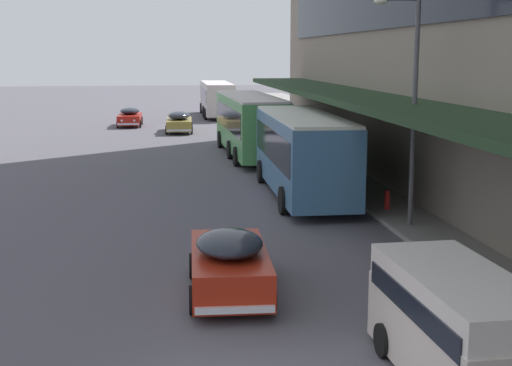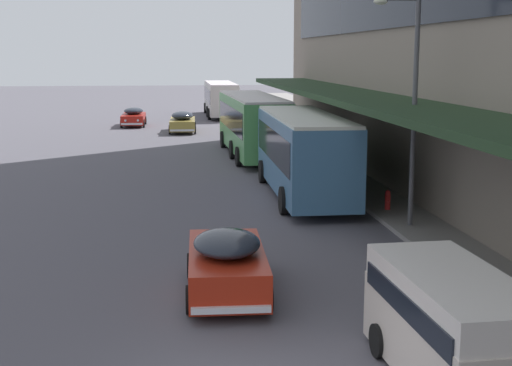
{
  "view_description": "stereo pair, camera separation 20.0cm",
  "coord_description": "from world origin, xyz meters",
  "px_view_note": "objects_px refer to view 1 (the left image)",
  "views": [
    {
      "loc": [
        -1.27,
        -10.64,
        5.6
      ],
      "look_at": [
        1.85,
        12.57,
        1.35
      ],
      "focal_mm": 50.0,
      "sensor_mm": 36.0,
      "label": 1
    },
    {
      "loc": [
        -1.07,
        -10.66,
        5.6
      ],
      "look_at": [
        1.85,
        12.57,
        1.35
      ],
      "focal_mm": 50.0,
      "sensor_mm": 36.0,
      "label": 2
    }
  ],
  "objects_px": {
    "transit_bus_kerbside_front": "(302,150)",
    "transit_bus_kerbside_rear": "(217,97)",
    "sedan_trailing_mid": "(229,263)",
    "street_lamp": "(410,95)",
    "sedan_far_back": "(179,122)",
    "vw_van": "(455,320)",
    "fire_hydrant": "(387,200)",
    "sedan_lead_mid": "(130,117)",
    "transit_bus_kerbside_far": "(250,122)"
  },
  "relations": [
    {
      "from": "fire_hydrant",
      "to": "sedan_lead_mid",
      "type": "bearing_deg",
      "value": 107.41
    },
    {
      "from": "transit_bus_kerbside_far",
      "to": "sedan_lead_mid",
      "type": "relative_size",
      "value": 2.6
    },
    {
      "from": "sedan_far_back",
      "to": "street_lamp",
      "type": "distance_m",
      "value": 31.18
    },
    {
      "from": "sedan_trailing_mid",
      "to": "street_lamp",
      "type": "xyz_separation_m",
      "value": [
        6.25,
        5.54,
        3.55
      ]
    },
    {
      "from": "transit_bus_kerbside_front",
      "to": "street_lamp",
      "type": "xyz_separation_m",
      "value": [
        2.26,
        -5.71,
        2.44
      ]
    },
    {
      "from": "vw_van",
      "to": "street_lamp",
      "type": "height_order",
      "value": "street_lamp"
    },
    {
      "from": "transit_bus_kerbside_rear",
      "to": "fire_hydrant",
      "type": "height_order",
      "value": "transit_bus_kerbside_rear"
    },
    {
      "from": "transit_bus_kerbside_front",
      "to": "sedan_lead_mid",
      "type": "height_order",
      "value": "transit_bus_kerbside_front"
    },
    {
      "from": "sedan_far_back",
      "to": "vw_van",
      "type": "xyz_separation_m",
      "value": [
        3.58,
        -40.85,
        0.34
      ]
    },
    {
      "from": "transit_bus_kerbside_front",
      "to": "sedan_lead_mid",
      "type": "bearing_deg",
      "value": 104.96
    },
    {
      "from": "sedan_lead_mid",
      "to": "sedan_trailing_mid",
      "type": "bearing_deg",
      "value": -84.54
    },
    {
      "from": "transit_bus_kerbside_front",
      "to": "sedan_far_back",
      "type": "bearing_deg",
      "value": 99.61
    },
    {
      "from": "fire_hydrant",
      "to": "street_lamp",
      "type": "bearing_deg",
      "value": -93.92
    },
    {
      "from": "transit_bus_kerbside_front",
      "to": "fire_hydrant",
      "type": "bearing_deg",
      "value": -54.05
    },
    {
      "from": "sedan_lead_mid",
      "to": "fire_hydrant",
      "type": "relative_size",
      "value": 6.32
    },
    {
      "from": "vw_van",
      "to": "sedan_trailing_mid",
      "type": "bearing_deg",
      "value": 124.26
    },
    {
      "from": "sedan_lead_mid",
      "to": "sedan_far_back",
      "type": "bearing_deg",
      "value": -53.1
    },
    {
      "from": "sedan_far_back",
      "to": "transit_bus_kerbside_front",
      "type": "bearing_deg",
      "value": -80.39
    },
    {
      "from": "sedan_trailing_mid",
      "to": "fire_hydrant",
      "type": "relative_size",
      "value": 6.28
    },
    {
      "from": "street_lamp",
      "to": "fire_hydrant",
      "type": "height_order",
      "value": "street_lamp"
    },
    {
      "from": "transit_bus_kerbside_rear",
      "to": "vw_van",
      "type": "relative_size",
      "value": 2.38
    },
    {
      "from": "sedan_far_back",
      "to": "sedan_lead_mid",
      "type": "bearing_deg",
      "value": 126.9
    },
    {
      "from": "transit_bus_kerbside_rear",
      "to": "sedan_trailing_mid",
      "type": "bearing_deg",
      "value": -94.21
    },
    {
      "from": "fire_hydrant",
      "to": "transit_bus_kerbside_front",
      "type": "bearing_deg",
      "value": 125.95
    },
    {
      "from": "sedan_trailing_mid",
      "to": "fire_hydrant",
      "type": "bearing_deg",
      "value": 51.01
    },
    {
      "from": "transit_bus_kerbside_front",
      "to": "vw_van",
      "type": "relative_size",
      "value": 2.14
    },
    {
      "from": "transit_bus_kerbside_front",
      "to": "sedan_trailing_mid",
      "type": "xyz_separation_m",
      "value": [
        -3.99,
        -11.25,
        -1.11
      ]
    },
    {
      "from": "transit_bus_kerbside_far",
      "to": "vw_van",
      "type": "bearing_deg",
      "value": -89.93
    },
    {
      "from": "vw_van",
      "to": "street_lamp",
      "type": "bearing_deg",
      "value": 74.95
    },
    {
      "from": "transit_bus_kerbside_rear",
      "to": "street_lamp",
      "type": "relative_size",
      "value": 1.52
    },
    {
      "from": "transit_bus_kerbside_front",
      "to": "transit_bus_kerbside_rear",
      "type": "distance_m",
      "value": 37.47
    },
    {
      "from": "transit_bus_kerbside_rear",
      "to": "fire_hydrant",
      "type": "xyz_separation_m",
      "value": [
        2.82,
        -40.8,
        -1.27
      ]
    },
    {
      "from": "vw_van",
      "to": "street_lamp",
      "type": "xyz_separation_m",
      "value": [
        2.84,
        10.55,
        3.23
      ]
    },
    {
      "from": "sedan_trailing_mid",
      "to": "fire_hydrant",
      "type": "distance_m",
      "value": 10.19
    },
    {
      "from": "sedan_trailing_mid",
      "to": "sedan_far_back",
      "type": "bearing_deg",
      "value": 90.28
    },
    {
      "from": "sedan_trailing_mid",
      "to": "transit_bus_kerbside_front",
      "type": "bearing_deg",
      "value": 70.47
    },
    {
      "from": "sedan_trailing_mid",
      "to": "sedan_far_back",
      "type": "height_order",
      "value": "sedan_trailing_mid"
    },
    {
      "from": "transit_bus_kerbside_rear",
      "to": "street_lamp",
      "type": "height_order",
      "value": "street_lamp"
    },
    {
      "from": "transit_bus_kerbside_front",
      "to": "transit_bus_kerbside_rear",
      "type": "height_order",
      "value": "transit_bus_kerbside_front"
    },
    {
      "from": "sedan_trailing_mid",
      "to": "street_lamp",
      "type": "relative_size",
      "value": 0.61
    },
    {
      "from": "transit_bus_kerbside_front",
      "to": "sedan_trailing_mid",
      "type": "relative_size",
      "value": 2.24
    },
    {
      "from": "transit_bus_kerbside_rear",
      "to": "sedan_far_back",
      "type": "relative_size",
      "value": 2.25
    },
    {
      "from": "sedan_lead_mid",
      "to": "street_lamp",
      "type": "bearing_deg",
      "value": -73.94
    },
    {
      "from": "transit_bus_kerbside_far",
      "to": "fire_hydrant",
      "type": "distance_m",
      "value": 15.38
    },
    {
      "from": "sedan_lead_mid",
      "to": "vw_van",
      "type": "xyz_separation_m",
      "value": [
        7.31,
        -45.82,
        0.37
      ]
    },
    {
      "from": "vw_van",
      "to": "transit_bus_kerbside_far",
      "type": "bearing_deg",
      "value": 90.07
    },
    {
      "from": "transit_bus_kerbside_front",
      "to": "sedan_lead_mid",
      "type": "xyz_separation_m",
      "value": [
        -7.9,
        29.56,
        -1.16
      ]
    },
    {
      "from": "transit_bus_kerbside_front",
      "to": "transit_bus_kerbside_rear",
      "type": "xyz_separation_m",
      "value": [
        -0.4,
        37.47,
        -0.12
      ]
    },
    {
      "from": "sedan_lead_mid",
      "to": "vw_van",
      "type": "height_order",
      "value": "vw_van"
    },
    {
      "from": "transit_bus_kerbside_rear",
      "to": "sedan_trailing_mid",
      "type": "xyz_separation_m",
      "value": [
        -3.59,
        -48.72,
        -0.99
      ]
    }
  ]
}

